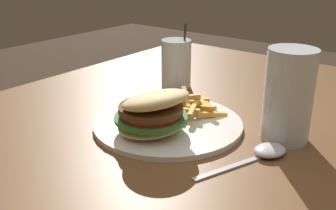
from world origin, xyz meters
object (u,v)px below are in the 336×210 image
Objects in this scene: meal_plate_near at (161,116)px; beer_glass at (288,98)px; juice_glass at (176,66)px; spoon at (267,152)px.

beer_glass is at bearing 120.11° from meal_plate_near.
meal_plate_near is at bearing -59.89° from beer_glass.
beer_glass is at bearing 70.75° from juice_glass.
meal_plate_near is 1.73× the size of beer_glass.
meal_plate_near is at bearing 120.19° from spoon.
spoon is at bearing 2.37° from beer_glass.
juice_glass is at bearing -149.14° from meal_plate_near.
beer_glass is at bearing 22.84° from spoon.
juice_glass is at bearing 80.27° from spoon.
spoon is (-0.03, 0.20, -0.02)m from meal_plate_near.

